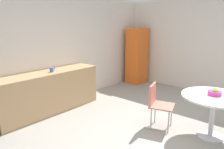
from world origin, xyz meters
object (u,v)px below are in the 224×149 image
chair_coral (157,101)px  fruit_bowl (215,92)px  mug_white (52,70)px  locker_cabinet (137,56)px  round_table (214,104)px

chair_coral → fruit_bowl: (0.29, -0.90, 0.29)m
chair_coral → mug_white: 2.30m
locker_cabinet → mug_white: size_ratio=13.69×
locker_cabinet → fruit_bowl: (-2.05, -2.97, -0.07)m
locker_cabinet → chair_coral: bearing=-138.5°
locker_cabinet → round_table: 3.63m
chair_coral → fruit_bowl: fruit_bowl is taller
locker_cabinet → mug_white: (-3.18, 0.03, 0.06)m
locker_cabinet → round_table: size_ratio=1.67×
round_table → chair_coral: (-0.27, 0.91, -0.09)m
mug_white → locker_cabinet: bearing=-0.5°
chair_coral → fruit_bowl: bearing=-71.9°
locker_cabinet → chair_coral: locker_cabinet is taller
round_table → fruit_bowl: fruit_bowl is taller
round_table → fruit_bowl: (0.02, 0.01, 0.20)m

